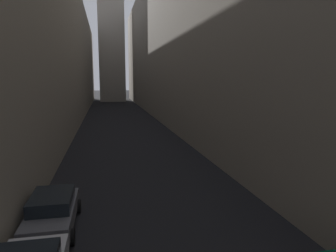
# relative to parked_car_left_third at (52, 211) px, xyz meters

# --- Properties ---
(ground_plane) EXTENTS (264.00, 264.00, 0.00)m
(ground_plane) POSITION_rel_parked_car_left_third_xyz_m (4.40, 30.60, -0.78)
(ground_plane) COLOR black
(building_block_left) EXTENTS (11.59, 108.00, 19.76)m
(building_block_left) POSITION_rel_parked_car_left_third_xyz_m (-6.90, 32.60, 9.11)
(building_block_left) COLOR gray
(building_block_left) RESTS_ON ground
(building_block_right) EXTENTS (13.41, 108.00, 24.54)m
(building_block_right) POSITION_rel_parked_car_left_third_xyz_m (16.60, 32.60, 11.49)
(building_block_right) COLOR gray
(building_block_right) RESTS_ON ground
(parked_car_left_third) EXTENTS (1.97, 4.20, 1.47)m
(parked_car_left_third) POSITION_rel_parked_car_left_third_xyz_m (0.00, 0.00, 0.00)
(parked_car_left_third) COLOR #4C4C51
(parked_car_left_third) RESTS_ON ground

